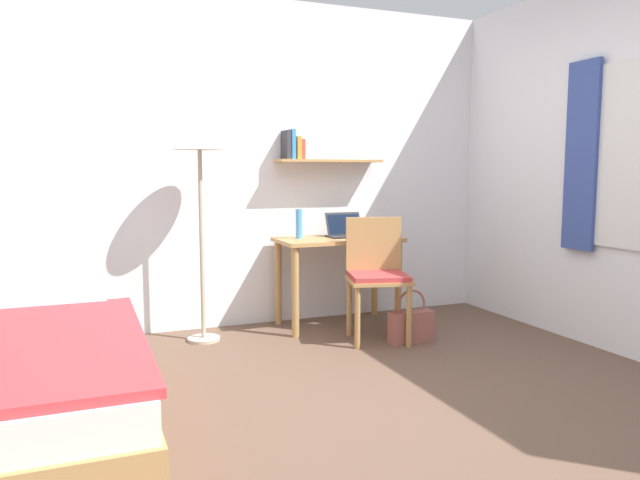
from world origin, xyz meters
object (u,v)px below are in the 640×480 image
(desk_chair, at_px, (377,272))
(bed, at_px, (50,382))
(book_stack, at_px, (375,232))
(standing_lamp, at_px, (200,146))
(desk, at_px, (338,256))
(laptop, at_px, (345,231))
(water_bottle, at_px, (299,224))
(handbag, at_px, (411,325))

(desk_chair, bearing_deg, bed, -159.11)
(book_stack, bearing_deg, standing_lamp, 179.89)
(desk, height_order, laptop, laptop)
(desk, xyz_separation_m, water_bottle, (-0.31, 0.07, 0.26))
(desk, bearing_deg, book_stack, -9.68)
(bed, distance_m, desk, 2.48)
(handbag, bearing_deg, book_stack, 88.95)
(desk, relative_size, standing_lamp, 0.60)
(handbag, bearing_deg, desk, 114.16)
(standing_lamp, bearing_deg, desk, 2.57)
(water_bottle, bearing_deg, book_stack, -11.10)
(desk_chair, distance_m, book_stack, 0.53)
(bed, height_order, handbag, bed)
(bed, relative_size, book_stack, 7.90)
(desk_chair, distance_m, laptop, 0.59)
(laptop, xyz_separation_m, water_bottle, (-0.40, 0.02, 0.07))
(desk, height_order, standing_lamp, standing_lamp)
(desk, bearing_deg, desk_chair, -77.63)
(standing_lamp, bearing_deg, handbag, -23.56)
(book_stack, bearing_deg, desk, 170.32)
(desk, relative_size, desk_chair, 1.08)
(standing_lamp, relative_size, handbag, 4.11)
(standing_lamp, height_order, laptop, standing_lamp)
(desk, distance_m, standing_lamp, 1.40)
(bed, bearing_deg, water_bottle, 37.88)
(standing_lamp, bearing_deg, bed, -127.80)
(standing_lamp, bearing_deg, water_bottle, 8.43)
(water_bottle, xyz_separation_m, handbag, (0.60, -0.73, -0.70))
(book_stack, bearing_deg, bed, -152.20)
(handbag, bearing_deg, standing_lamp, 156.44)
(bed, xyz_separation_m, handbag, (2.38, 0.65, -0.11))
(standing_lamp, bearing_deg, laptop, 4.85)
(standing_lamp, xyz_separation_m, handbag, (1.40, -0.61, -1.29))
(laptop, bearing_deg, water_bottle, 177.57)
(bed, bearing_deg, standing_lamp, 52.20)
(standing_lamp, height_order, water_bottle, standing_lamp)
(standing_lamp, relative_size, water_bottle, 6.94)
(water_bottle, bearing_deg, desk, -12.52)
(desk, distance_m, handbag, 0.85)
(standing_lamp, distance_m, laptop, 1.36)
(laptop, distance_m, handbag, 0.98)
(water_bottle, distance_m, book_stack, 0.63)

